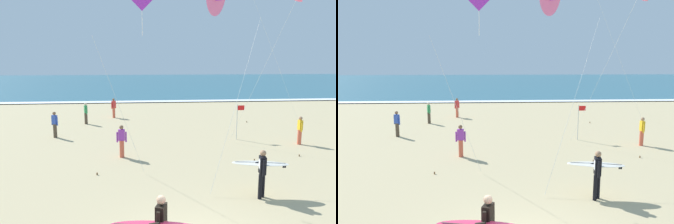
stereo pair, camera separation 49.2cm
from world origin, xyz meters
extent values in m
cube|color=#2D6075|center=(0.00, 58.06, 0.04)|extent=(160.00, 60.00, 0.08)
cube|color=white|center=(0.00, 28.36, 0.09)|extent=(160.00, 1.55, 0.01)
cube|color=black|center=(-0.84, -0.16, 1.18)|extent=(0.31, 0.39, 0.60)
cube|color=red|center=(-0.94, -0.13, 1.22)|extent=(0.08, 0.19, 0.32)
sphere|color=tan|center=(-0.84, -0.16, 1.60)|extent=(0.21, 0.21, 0.21)
cylinder|color=black|center=(-0.92, -0.38, 1.29)|extent=(0.09, 0.09, 0.26)
cylinder|color=black|center=(-1.01, -0.44, 1.16)|extent=(0.26, 0.16, 0.14)
cylinder|color=black|center=(-0.76, 0.05, 1.14)|extent=(0.09, 0.09, 0.56)
cylinder|color=black|center=(2.77, 3.08, 0.44)|extent=(0.13, 0.13, 0.88)
cylinder|color=black|center=(2.92, 3.22, 0.44)|extent=(0.13, 0.13, 0.88)
cube|color=black|center=(2.84, 3.15, 1.18)|extent=(0.25, 0.37, 0.60)
cube|color=white|center=(2.74, 3.16, 1.22)|extent=(0.04, 0.20, 0.32)
sphere|color=#A87A59|center=(2.84, 3.15, 1.60)|extent=(0.21, 0.21, 0.21)
cylinder|color=black|center=(2.80, 2.92, 1.14)|extent=(0.09, 0.09, 0.56)
cylinder|color=black|center=(2.88, 3.37, 1.29)|extent=(0.09, 0.09, 0.26)
cylinder|color=black|center=(2.83, 3.47, 1.16)|extent=(0.26, 0.12, 0.14)
ellipsoid|color=white|center=(2.90, 3.50, 1.12)|extent=(2.05, 0.87, 0.09)
cube|color=#333333|center=(2.90, 3.50, 1.16)|extent=(1.73, 0.31, 0.03)
cube|color=#262628|center=(3.72, 3.37, 1.05)|extent=(0.12, 0.03, 0.14)
cylinder|color=silver|center=(5.18, 9.11, 4.47)|extent=(2.66, 3.04, 8.75)
cylinder|color=brown|center=(6.50, 7.60, 0.05)|extent=(0.06, 0.06, 0.10)
cylinder|color=silver|center=(8.99, 16.69, 4.68)|extent=(4.50, 1.10, 9.16)
cylinder|color=brown|center=(6.75, 16.14, 0.05)|extent=(0.06, 0.06, 0.10)
cylinder|color=silver|center=(2.58, 5.24, 3.32)|extent=(2.95, 3.73, 6.44)
cylinder|color=brown|center=(4.05, 7.10, 0.05)|extent=(0.06, 0.06, 0.10)
cylinder|color=white|center=(-1.14, 5.88, 6.09)|extent=(0.02, 0.02, 0.93)
cylinder|color=silver|center=(-2.11, 5.89, 2.86)|extent=(1.95, 0.04, 5.53)
cylinder|color=brown|center=(-3.08, 5.90, 0.05)|extent=(0.06, 0.06, 0.10)
cylinder|color=#D8593F|center=(-3.37, 19.05, 0.42)|extent=(0.22, 0.22, 0.84)
cube|color=red|center=(-3.37, 19.05, 1.11)|extent=(0.35, 0.36, 0.54)
sphere|color=brown|center=(-3.37, 19.05, 1.49)|extent=(0.20, 0.20, 0.20)
cylinder|color=red|center=(-3.23, 19.21, 1.01)|extent=(0.08, 0.08, 0.50)
cylinder|color=red|center=(-3.51, 18.90, 1.01)|extent=(0.08, 0.08, 0.50)
cylinder|color=#D8593F|center=(7.60, 9.78, 0.42)|extent=(0.22, 0.22, 0.84)
cube|color=gold|center=(7.60, 9.78, 1.11)|extent=(0.20, 0.33, 0.54)
sphere|color=#A87A59|center=(7.60, 9.78, 1.49)|extent=(0.20, 0.20, 0.20)
cylinder|color=gold|center=(7.62, 9.99, 1.01)|extent=(0.08, 0.08, 0.50)
cylinder|color=gold|center=(7.59, 9.57, 1.01)|extent=(0.08, 0.08, 0.50)
cylinder|color=#D8593F|center=(-2.17, 8.27, 0.42)|extent=(0.22, 0.22, 0.84)
cube|color=purple|center=(-2.17, 8.27, 1.11)|extent=(0.33, 0.19, 0.54)
sphere|color=brown|center=(-2.17, 8.27, 1.49)|extent=(0.20, 0.20, 0.20)
cylinder|color=purple|center=(-1.96, 8.28, 1.01)|extent=(0.08, 0.08, 0.50)
cylinder|color=purple|center=(-2.38, 8.26, 1.01)|extent=(0.08, 0.08, 0.50)
cylinder|color=#4C3D2D|center=(-5.21, 16.65, 0.42)|extent=(0.22, 0.22, 0.84)
cube|color=#339351|center=(-5.21, 16.65, 1.11)|extent=(0.29, 0.37, 0.54)
sphere|color=beige|center=(-5.21, 16.65, 1.49)|extent=(0.20, 0.20, 0.20)
cylinder|color=#339351|center=(-5.29, 16.84, 1.01)|extent=(0.08, 0.08, 0.50)
cylinder|color=#339351|center=(-5.12, 16.46, 1.01)|extent=(0.08, 0.08, 0.50)
cylinder|color=#4C3D2D|center=(-6.42, 12.65, 0.42)|extent=(0.22, 0.22, 0.84)
cube|color=#3351B7|center=(-6.42, 12.65, 1.11)|extent=(0.37, 0.32, 0.54)
sphere|color=brown|center=(-6.42, 12.65, 1.49)|extent=(0.20, 0.20, 0.20)
cylinder|color=#3351B7|center=(-6.24, 12.53, 1.01)|extent=(0.08, 0.08, 0.50)
cylinder|color=#3351B7|center=(-6.60, 12.76, 1.01)|extent=(0.08, 0.08, 0.50)
cylinder|color=silver|center=(4.43, 11.19, 1.05)|extent=(0.05, 0.05, 2.10)
cube|color=red|center=(4.65, 11.19, 1.90)|extent=(0.40, 0.02, 0.28)
camera|label=1|loc=(-1.30, -6.97, 4.74)|focal=34.37mm
camera|label=2|loc=(-0.81, -7.01, 4.74)|focal=34.37mm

